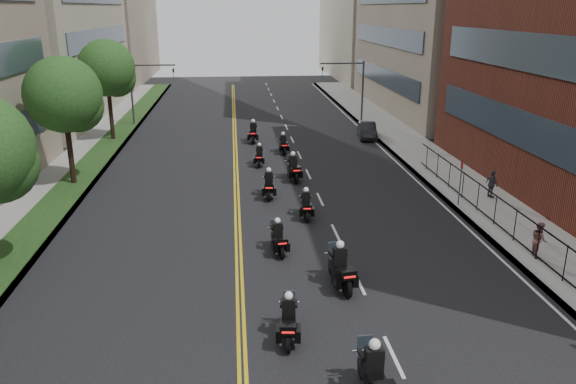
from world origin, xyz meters
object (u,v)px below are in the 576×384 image
motorcycle_5 (306,206)px  motorcycle_6 (269,186)px  motorcycle_3 (341,270)px  motorcycle_1 (375,379)px  pedestrian_b (539,239)px  parked_sedan (367,130)px  motorcycle_10 (253,133)px  motorcycle_7 (293,169)px  motorcycle_8 (259,157)px  motorcycle_9 (283,145)px  motorcycle_4 (278,239)px  pedestrian_c (492,184)px  motorcycle_2 (289,322)px

motorcycle_5 → motorcycle_6: motorcycle_6 is taller
motorcycle_3 → motorcycle_1: bearing=-100.5°
pedestrian_b → parked_sedan: bearing=14.7°
motorcycle_3 → motorcycle_6: (-2.02, 11.03, -0.06)m
motorcycle_1 → motorcycle_6: bearing=91.3°
motorcycle_10 → motorcycle_7: bearing=-74.4°
motorcycle_8 → motorcycle_9: size_ratio=0.98×
motorcycle_9 → motorcycle_7: bearing=-91.6°
motorcycle_4 → motorcycle_10: bearing=83.5°
motorcycle_4 → motorcycle_6: 7.60m
motorcycle_6 → motorcycle_10: size_ratio=0.93×
motorcycle_9 → pedestrian_b: pedestrian_b is taller
motorcycle_10 → pedestrian_c: motorcycle_10 is taller
motorcycle_4 → pedestrian_c: pedestrian_c is taller
motorcycle_5 → pedestrian_c: pedestrian_c is taller
motorcycle_9 → pedestrian_c: 15.74m
motorcycle_7 → motorcycle_6: bearing=-125.1°
motorcycle_4 → pedestrian_c: bearing=18.4°
motorcycle_10 → motorcycle_1: bearing=-81.6°
motorcycle_5 → motorcycle_8: size_ratio=1.02×
motorcycle_7 → pedestrian_b: bearing=-60.3°
motorcycle_8 → pedestrian_c: bearing=-28.9°
motorcycle_7 → motorcycle_1: bearing=-96.4°
motorcycle_3 → motorcycle_10: size_ratio=1.02×
motorcycle_4 → motorcycle_3: bearing=-65.6°
motorcycle_9 → motorcycle_10: 4.33m
motorcycle_1 → pedestrian_b: bearing=38.0°
motorcycle_9 → pedestrian_b: size_ratio=1.40×
motorcycle_7 → motorcycle_9: size_ratio=1.14×
motorcycle_1 → motorcycle_9: size_ratio=1.18×
motorcycle_10 → pedestrian_b: motorcycle_10 is taller
motorcycle_1 → pedestrian_b: (9.12, 8.28, 0.18)m
motorcycle_2 → parked_sedan: (9.33, 28.80, -0.01)m
motorcycle_7 → motorcycle_10: 10.86m
motorcycle_1 → parked_sedan: (7.32, 32.05, -0.10)m
motorcycle_1 → motorcycle_9: 27.63m
motorcycle_3 → motorcycle_6: motorcycle_3 is taller
pedestrian_b → motorcycle_6: bearing=59.5°
motorcycle_5 → pedestrian_c: size_ratio=1.38×
motorcycle_3 → motorcycle_8: motorcycle_3 is taller
pedestrian_c → motorcycle_10: bearing=25.8°
motorcycle_2 → motorcycle_3: 4.09m
motorcycle_9 → motorcycle_1: bearing=-91.7°
motorcycle_3 → pedestrian_c: 13.87m
motorcycle_1 → motorcycle_9: (0.01, 27.63, -0.11)m
motorcycle_1 → motorcycle_9: bearing=85.7°
parked_sedan → motorcycle_9: bearing=-141.2°
motorcycle_4 → pedestrian_b: 11.06m
parked_sedan → motorcycle_5: bearing=-104.8°
motorcycle_4 → motorcycle_9: motorcycle_9 is taller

